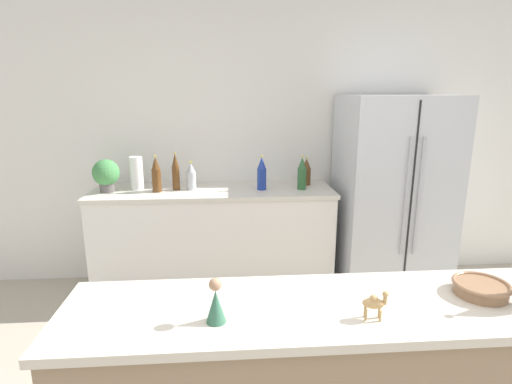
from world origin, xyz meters
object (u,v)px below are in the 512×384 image
Objects in this scene: fruit_bowl at (481,288)px; back_bottle_3 at (262,174)px; back_bottle_1 at (191,176)px; wise_man_figurine_blue at (216,303)px; refrigerator at (392,196)px; camel_figurine at (375,303)px; back_bottle_0 at (302,174)px; back_bottle_2 at (306,172)px; back_bottle_4 at (156,175)px; paper_towel_roll at (137,173)px; back_bottle_5 at (176,172)px; potted_plant at (106,174)px.

back_bottle_3 is at bearing 110.73° from fruit_bowl.
back_bottle_1 is 2.08m from wise_man_figurine_blue.
refrigerator reaches higher than camel_figurine.
refrigerator reaches higher than back_bottle_1.
back_bottle_0 is at bearing 86.66° from camel_figurine.
wise_man_figurine_blue reaches higher than fruit_bowl.
back_bottle_0 is 1.92m from fruit_bowl.
back_bottle_2 is 1.30m from back_bottle_4.
back_bottle_3 is 2.03m from fruit_bowl.
paper_towel_roll reaches higher than fruit_bowl.
paper_towel_roll is 0.34m from back_bottle_5.
back_bottle_0 is at bearing 101.33° from fruit_bowl.
back_bottle_3 reaches higher than back_bottle_0.
back_bottle_0 is at bearing -113.19° from back_bottle_2.
back_bottle_1 is 0.79× the size of back_bottle_4.
fruit_bowl is at bearing 16.08° from camel_figurine.
back_bottle_4 is (0.41, -0.02, -0.01)m from potted_plant.
back_bottle_3 is 2.05m from camel_figurine.
back_bottle_2 is at bearing 166.07° from refrigerator.
refrigerator is at bearing -0.45° from back_bottle_4.
potted_plant is 2.77m from fruit_bowl.
back_bottle_0 is at bearing 179.01° from refrigerator.
potted_plant is at bearing 179.09° from back_bottle_0.
back_bottle_2 is 2.29m from wise_man_figurine_blue.
camel_figurine is (1.10, -2.03, -0.07)m from back_bottle_4.
back_bottle_3 is (-1.13, 0.03, 0.21)m from refrigerator.
fruit_bowl is 1.96× the size of camel_figurine.
back_bottle_0 is 2.03m from camel_figurine.
back_bottle_2 reaches higher than back_bottle_1.
fruit_bowl is at bearing -78.67° from back_bottle_0.
back_bottle_1 is at bearing 111.41° from camel_figurine.
potted_plant is at bearing 126.31° from camel_figurine.
back_bottle_5 is 2.84× the size of camel_figurine.
potted_plant is 1.62m from back_bottle_0.
back_bottle_0 is 0.89× the size of back_bottle_5.
camel_figurine is (-0.12, -2.02, -0.06)m from back_bottle_0.
paper_towel_roll is 0.98× the size of back_bottle_0.
back_bottle_5 is 2.10m from wise_man_figurine_blue.
back_bottle_2 is at bearing 98.51° from fruit_bowl.
back_bottle_3 is 0.88m from back_bottle_4.
back_bottle_5 is (-0.72, 0.05, 0.02)m from back_bottle_3.
back_bottle_2 is at bearing 5.12° from back_bottle_5.
paper_towel_roll reaches higher than potted_plant.
fruit_bowl is at bearing -102.54° from refrigerator.
back_bottle_3 is (1.06, -0.09, -0.00)m from paper_towel_roll.
refrigerator is 1.74m from back_bottle_1.
paper_towel_roll reaches higher than back_bottle_1.
paper_towel_roll is at bearing 174.97° from back_bottle_3.
back_bottle_5 is at bearing 177.62° from refrigerator.
wise_man_figurine_blue is (-1.06, -0.12, 0.04)m from fruit_bowl.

